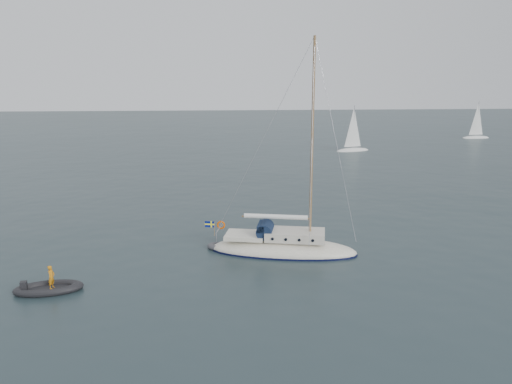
{
  "coord_description": "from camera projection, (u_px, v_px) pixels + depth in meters",
  "views": [
    {
      "loc": [
        -4.49,
        -31.74,
        11.12
      ],
      "look_at": [
        -1.73,
        0.0,
        3.87
      ],
      "focal_mm": 35.0,
      "sensor_mm": 36.0,
      "label": 1
    }
  ],
  "objects": [
    {
      "name": "distant_yacht_c",
      "position": [
        353.0,
        131.0,
        77.71
      ],
      "size": [
        5.66,
        3.02,
        7.5
      ],
      "rotation": [
        0.0,
        0.0,
        0.29
      ],
      "color": "silver",
      "rests_on": "ground"
    },
    {
      "name": "dinghy",
      "position": [
        226.0,
        247.0,
        33.15
      ],
      "size": [
        2.68,
        1.21,
        0.38
      ],
      "rotation": [
        0.0,
        0.0,
        -0.37
      ],
      "color": "#47474B",
      "rests_on": "ground"
    },
    {
      "name": "rib",
      "position": [
        48.0,
        288.0,
        26.62
      ],
      "size": [
        3.59,
        1.63,
        1.47
      ],
      "rotation": [
        0.0,
        0.0,
        0.16
      ],
      "color": "black",
      "rests_on": "ground"
    },
    {
      "name": "sailboat",
      "position": [
        284.0,
        237.0,
        32.4
      ],
      "size": [
        10.0,
        3.0,
        14.25
      ],
      "rotation": [
        0.0,
        0.0,
        -0.22
      ],
      "color": "white",
      "rests_on": "ground"
    },
    {
      "name": "distant_yacht_b",
      "position": [
        477.0,
        122.0,
        94.47
      ],
      "size": [
        5.52,
        2.95,
        7.32
      ],
      "rotation": [
        0.0,
        0.0,
        0.12
      ],
      "color": "silver",
      "rests_on": "ground"
    },
    {
      "name": "ground",
      "position": [
        281.0,
        247.0,
        33.68
      ],
      "size": [
        300.0,
        300.0,
        0.0
      ],
      "primitive_type": "plane",
      "color": "black",
      "rests_on": "ground"
    }
  ]
}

